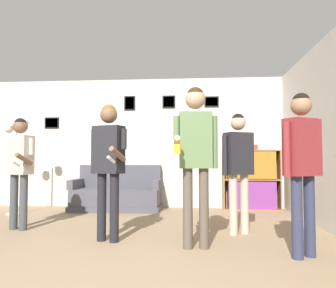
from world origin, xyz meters
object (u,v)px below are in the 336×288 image
at_px(couch, 117,195).
at_px(person_player_foreground_left, 19,161).
at_px(floor_lamp, 16,145).
at_px(person_spectator_far_right, 302,156).
at_px(person_player_foreground_center, 108,157).
at_px(person_spectator_near_bookshelf, 238,160).
at_px(person_watcher_holding_cup, 196,147).
at_px(bookshelf, 251,180).
at_px(drinking_cup, 256,147).

bearing_deg(couch, person_player_foreground_left, -116.09).
distance_m(couch, floor_lamp, 2.10).
height_order(floor_lamp, person_spectator_far_right, floor_lamp).
bearing_deg(person_spectator_far_right, person_player_foreground_left, 163.73).
xyz_separation_m(person_player_foreground_left, person_player_foreground_center, (1.43, -0.55, 0.06)).
distance_m(floor_lamp, person_spectator_near_bookshelf, 4.04).
distance_m(person_watcher_holding_cup, person_spectator_near_bookshelf, 0.96).
bearing_deg(person_player_foreground_left, bookshelf, 30.74).
xyz_separation_m(floor_lamp, person_watcher_holding_cup, (3.25, -2.02, -0.13)).
height_order(floor_lamp, person_spectator_near_bookshelf, floor_lamp).
distance_m(bookshelf, drinking_cup, 0.65).
relative_size(person_player_foreground_left, person_player_foreground_center, 0.95).
bearing_deg(bookshelf, person_spectator_far_right, -90.59).
xyz_separation_m(person_watcher_holding_cup, drinking_cup, (1.21, 2.94, 0.10)).
xyz_separation_m(couch, drinking_cup, (2.75, 0.20, 0.94)).
distance_m(bookshelf, person_watcher_holding_cup, 3.19).
height_order(person_player_foreground_center, drinking_cup, person_player_foreground_center).
height_order(couch, drinking_cup, drinking_cup).
relative_size(couch, person_player_foreground_center, 1.05).
relative_size(bookshelf, person_player_foreground_center, 0.71).
relative_size(person_spectator_far_right, drinking_cup, 16.63).
height_order(floor_lamp, person_player_foreground_left, floor_lamp).
height_order(bookshelf, person_player_foreground_center, person_player_foreground_center).
bearing_deg(floor_lamp, person_spectator_far_right, -27.69).
relative_size(person_player_foreground_center, person_spectator_far_right, 1.00).
height_order(person_player_foreground_center, person_spectator_far_right, person_spectator_far_right).
distance_m(floor_lamp, person_spectator_far_right, 4.90).
bearing_deg(bookshelf, couch, -175.77).
bearing_deg(person_player_foreground_center, person_player_foreground_left, 158.97).
height_order(floor_lamp, person_player_foreground_center, floor_lamp).
xyz_separation_m(floor_lamp, person_player_foreground_left, (0.75, -1.23, -0.30)).
distance_m(floor_lamp, drinking_cup, 4.56).
height_order(bookshelf, drinking_cup, drinking_cup).
bearing_deg(floor_lamp, person_player_foreground_left, -58.51).
relative_size(bookshelf, floor_lamp, 0.68).
xyz_separation_m(bookshelf, floor_lamp, (-4.37, -0.92, 0.67)).
relative_size(person_player_foreground_center, person_spectator_near_bookshelf, 1.04).
height_order(person_watcher_holding_cup, person_spectator_far_right, person_watcher_holding_cup).
distance_m(floor_lamp, person_watcher_holding_cup, 3.83).
bearing_deg(bookshelf, person_player_foreground_left, -149.26).
xyz_separation_m(person_player_foreground_left, person_spectator_far_right, (3.58, -1.05, 0.06)).
bearing_deg(drinking_cup, person_spectator_far_right, -92.30).
xyz_separation_m(couch, person_player_foreground_center, (0.48, -2.50, 0.73)).
height_order(person_watcher_holding_cup, person_spectator_near_bookshelf, person_watcher_holding_cup).
bearing_deg(person_watcher_holding_cup, couch, 119.35).
height_order(bookshelf, person_spectator_near_bookshelf, person_spectator_near_bookshelf).
bearing_deg(person_player_foreground_center, floor_lamp, 140.84).
bearing_deg(person_spectator_near_bookshelf, person_player_foreground_left, 179.26).
bearing_deg(person_player_foreground_left, person_player_foreground_center, -21.03).
relative_size(bookshelf, person_spectator_near_bookshelf, 0.74).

